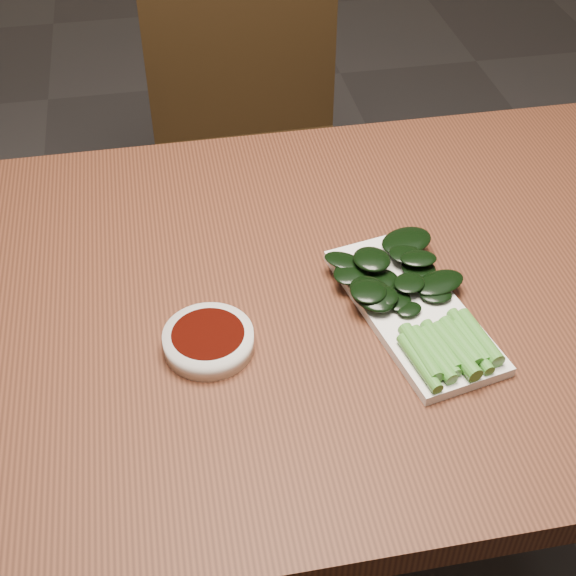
{
  "coord_description": "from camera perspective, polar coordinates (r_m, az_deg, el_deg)",
  "views": [
    {
      "loc": [
        -0.17,
        -0.78,
        1.48
      ],
      "look_at": [
        -0.03,
        -0.0,
        0.76
      ],
      "focal_mm": 50.0,
      "sensor_mm": 36.0,
      "label": 1
    }
  ],
  "objects": [
    {
      "name": "chair_far",
      "position": [
        1.86,
        -2.57,
        10.14
      ],
      "size": [
        0.44,
        0.44,
        0.89
      ],
      "rotation": [
        0.0,
        0.0,
        0.01
      ],
      "color": "black",
      "rests_on": "ground"
    },
    {
      "name": "ground",
      "position": [
        1.68,
        0.91,
        -19.32
      ],
      "size": [
        6.0,
        6.0,
        0.0
      ],
      "primitive_type": "plane",
      "color": "#312E2E",
      "rests_on": "ground"
    },
    {
      "name": "sauce_bowl",
      "position": [
        1.0,
        -5.67,
        -3.73
      ],
      "size": [
        0.11,
        0.11,
        0.03
      ],
      "color": "white",
      "rests_on": "table"
    },
    {
      "name": "gai_lan",
      "position": [
        1.04,
        8.87,
        -0.98
      ],
      "size": [
        0.19,
        0.3,
        0.03
      ],
      "color": "#488E31",
      "rests_on": "serving_plate"
    },
    {
      "name": "serving_plate",
      "position": [
        1.05,
        8.82,
        -1.52
      ],
      "size": [
        0.18,
        0.31,
        0.01
      ],
      "rotation": [
        0.0,
        0.0,
        0.2
      ],
      "color": "white",
      "rests_on": "table"
    },
    {
      "name": "table",
      "position": [
        1.13,
        1.28,
        -2.73
      ],
      "size": [
        1.4,
        0.8,
        0.75
      ],
      "color": "#4E2616",
      "rests_on": "ground"
    }
  ]
}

